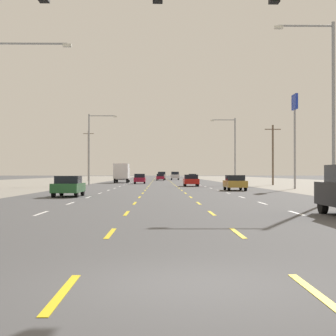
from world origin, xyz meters
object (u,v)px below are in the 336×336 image
Objects in this scene: sedan_far_right_distant_a at (192,177)px; streetlight_right_row_1 at (233,147)px; box_truck_far_left_farther at (122,172)px; hatchback_inner_left_far at (140,179)px; sedan_center_turn_farthest at (160,177)px; pole_sign_right_row_1 at (295,119)px; streetlight_right_row_0 at (328,99)px; sedan_far_right_mid at (235,183)px; streetlight_left_row_0 at (5,106)px; sedan_inner_right_midfar at (191,180)px; suv_inner_right_distant_b at (175,176)px; sedan_far_left_near at (69,186)px; suv_center_turn_distant_c at (162,176)px; streetlight_left_row_1 at (92,144)px.

sedan_far_right_distant_a is 49.47m from streetlight_right_row_1.
hatchback_inner_left_far is at bearing -69.30° from box_truck_far_left_farther.
hatchback_inner_left_far is at bearing -94.99° from sedan_center_turn_farthest.
pole_sign_right_row_1 is at bearing -57.27° from hatchback_inner_left_far.
streetlight_right_row_0 is (13.24, -51.94, 5.37)m from hatchback_inner_left_far.
streetlight_left_row_0 is at bearing -130.67° from sedan_far_right_mid.
streetlight_right_row_0 is at bearing -79.97° from sedan_inner_right_midfar.
pole_sign_right_row_1 reaches higher than sedan_center_turn_farthest.
streetlight_right_row_1 is at bearing 90.03° from streetlight_right_row_0.
sedan_inner_right_midfar is 53.95m from sedan_center_turn_farthest.
suv_inner_right_distant_b is 102.12m from streetlight_right_row_0.
sedan_center_turn_farthest is 1.00× the size of sedan_far_right_distant_a.
box_truck_far_left_farther is at bearing -113.78° from sedan_far_right_distant_a.
box_truck_far_left_farther is at bearing 119.99° from pole_sign_right_row_1.
box_truck_far_left_farther reaches higher than sedan_far_right_mid.
streetlight_left_row_0 reaches higher than sedan_far_right_distant_a.
sedan_far_left_near is 0.92× the size of suv_inner_right_distant_b.
sedan_inner_right_midfar is 11.01m from streetlight_right_row_1.
sedan_far_right_mid is at bearing -84.33° from sedan_center_turn_farthest.
sedan_inner_right_midfar is 36.40m from streetlight_right_row_0.
streetlight_left_row_1 reaches higher than suv_center_turn_distant_c.
sedan_far_right_distant_a is (7.29, 3.17, 0.00)m from sedan_center_turn_farthest.
sedan_center_turn_farthest is 0.46× the size of streetlight_left_row_0.
streetlight_left_row_0 is (-9.51, -89.28, 4.91)m from sedan_center_turn_farthest.
streetlight_left_row_1 is at bearing 114.36° from streetlight_right_row_0.
streetlight_right_row_1 is (9.62, -60.23, 4.32)m from suv_center_turn_distant_c.
suv_center_turn_distant_c is (-6.95, 11.04, 0.27)m from sedan_far_right_distant_a.
sedan_center_turn_farthest is at bearing 102.37° from pole_sign_right_row_1.
sedan_center_turn_farthest and sedan_far_right_distant_a have the same top height.
suv_center_turn_distant_c is at bearing 122.17° from sedan_far_right_distant_a.
streetlight_right_row_1 is (13.22, -8.68, 4.56)m from hatchback_inner_left_far.
sedan_inner_right_midfar is at bearing 70.82° from sedan_far_left_near.
suv_center_turn_distant_c is (3.61, 51.55, 0.24)m from hatchback_inner_left_far.
pole_sign_right_row_1 reaches higher than sedan_far_right_mid.
pole_sign_right_row_1 is at bearing -37.72° from streetlight_left_row_1.
hatchback_inner_left_far is at bearing 107.32° from sedan_far_right_mid.
hatchback_inner_left_far is 0.87× the size of sedan_far_right_distant_a.
sedan_far_right_mid is at bearing 49.33° from streetlight_left_row_0.
streetlight_left_row_1 is 1.06× the size of streetlight_right_row_1.
suv_inner_right_distant_b is (6.87, 49.85, 0.24)m from hatchback_inner_left_far.
pole_sign_right_row_1 reaches higher than box_truck_far_left_farther.
streetlight_left_row_1 is (-16.56, 24.09, 4.93)m from sedan_far_right_mid.
sedan_far_right_mid is 34.33m from hatchback_inner_left_far.
sedan_inner_right_midfar is at bearing 69.54° from streetlight_left_row_0.
sedan_inner_right_midfar is 0.46× the size of streetlight_left_row_0.
streetlight_left_row_1 reaches higher than sedan_far_right_mid.
sedan_far_left_near is 31.50m from sedan_inner_right_midfar.
sedan_far_right_mid is 24.71m from streetlight_right_row_1.
suv_inner_right_distant_b and suv_center_turn_distant_c have the same top height.
pole_sign_right_row_1 reaches higher than sedan_far_right_distant_a.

